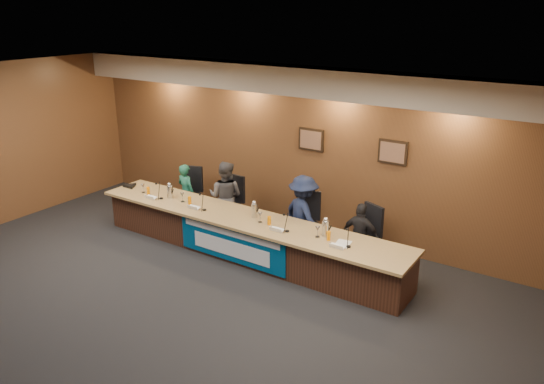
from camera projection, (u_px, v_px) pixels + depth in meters
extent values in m
plane|color=black|center=(147.00, 317.00, 7.59)|extent=(10.00, 10.00, 0.00)
cube|color=silver|center=(126.00, 93.00, 6.52)|extent=(10.00, 8.00, 0.04)
cube|color=brown|center=(294.00, 149.00, 10.19)|extent=(10.00, 0.04, 3.20)
cube|color=beige|center=(287.00, 80.00, 9.54)|extent=(10.00, 0.50, 0.50)
cube|color=#391E14|center=(245.00, 237.00, 9.36)|extent=(6.00, 0.80, 0.70)
cube|color=#9C7B4B|center=(243.00, 218.00, 9.19)|extent=(6.10, 0.95, 0.05)
cube|color=navy|center=(231.00, 244.00, 9.02)|extent=(2.20, 0.02, 0.65)
cube|color=silver|center=(230.00, 234.00, 8.95)|extent=(2.00, 0.01, 0.10)
cube|color=silver|center=(231.00, 249.00, 9.04)|extent=(1.60, 0.01, 0.28)
cube|color=black|center=(311.00, 140.00, 9.88)|extent=(0.52, 0.04, 0.42)
cube|color=black|center=(393.00, 152.00, 9.04)|extent=(0.52, 0.04, 0.42)
imported|color=#1B5D48|center=(186.00, 192.00, 10.84)|extent=(0.47, 0.34, 1.20)
imported|color=#454449|center=(226.00, 197.00, 10.26)|extent=(0.81, 0.70, 1.42)
imported|color=#141D3B|center=(303.00, 215.00, 9.35)|extent=(1.07, 0.88, 1.45)
imported|color=black|center=(360.00, 237.00, 8.82)|extent=(0.69, 0.30, 1.17)
cube|color=black|center=(190.00, 196.00, 10.95)|extent=(0.61, 0.61, 0.08)
cube|color=black|center=(229.00, 206.00, 10.42)|extent=(0.51, 0.51, 0.08)
cube|color=black|center=(306.00, 226.00, 9.51)|extent=(0.59, 0.59, 0.08)
cube|color=black|center=(363.00, 240.00, 8.93)|extent=(0.63, 0.63, 0.08)
cube|color=white|center=(149.00, 197.00, 10.01)|extent=(0.24, 0.08, 0.10)
cylinder|color=black|center=(161.00, 198.00, 10.05)|extent=(0.07, 0.07, 0.02)
cylinder|color=orange|center=(148.00, 191.00, 10.25)|extent=(0.06, 0.06, 0.15)
cylinder|color=silver|center=(143.00, 188.00, 10.34)|extent=(0.08, 0.08, 0.18)
cube|color=white|center=(192.00, 207.00, 9.51)|extent=(0.24, 0.08, 0.10)
cylinder|color=black|center=(204.00, 210.00, 9.48)|extent=(0.07, 0.07, 0.02)
cylinder|color=orange|center=(190.00, 201.00, 9.75)|extent=(0.06, 0.06, 0.15)
cylinder|color=silver|center=(182.00, 197.00, 9.87)|extent=(0.08, 0.08, 0.18)
cube|color=white|center=(276.00, 229.00, 8.58)|extent=(0.24, 0.08, 0.10)
cylinder|color=black|center=(287.00, 231.00, 8.60)|extent=(0.07, 0.07, 0.02)
cylinder|color=orange|center=(269.00, 221.00, 8.85)|extent=(0.06, 0.06, 0.15)
cylinder|color=silver|center=(260.00, 217.00, 8.94)|extent=(0.08, 0.08, 0.18)
cube|color=white|center=(336.00, 246.00, 7.98)|extent=(0.24, 0.08, 0.10)
cylinder|color=black|center=(349.00, 247.00, 8.05)|extent=(0.07, 0.07, 0.02)
cylinder|color=orange|center=(329.00, 236.00, 8.26)|extent=(0.06, 0.06, 0.15)
cylinder|color=silver|center=(318.00, 232.00, 8.37)|extent=(0.08, 0.08, 0.18)
cylinder|color=silver|center=(170.00, 192.00, 10.06)|extent=(0.11, 0.11, 0.24)
cylinder|color=silver|center=(254.00, 210.00, 9.14)|extent=(0.11, 0.11, 0.25)
cylinder|color=silver|center=(326.00, 229.00, 8.39)|extent=(0.12, 0.12, 0.26)
cylinder|color=black|center=(130.00, 186.00, 10.68)|extent=(0.32, 0.32, 0.05)
cube|color=white|center=(343.00, 244.00, 8.16)|extent=(0.26, 0.33, 0.01)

